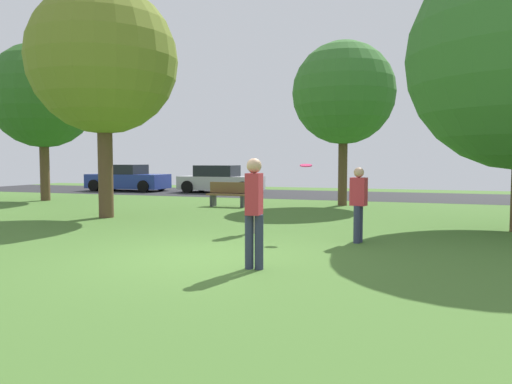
{
  "coord_description": "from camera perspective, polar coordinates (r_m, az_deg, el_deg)",
  "views": [
    {
      "loc": [
        3.71,
        -7.87,
        1.74
      ],
      "look_at": [
        0.0,
        3.09,
        0.97
      ],
      "focal_mm": 34.36,
      "sensor_mm": 36.0,
      "label": 1
    }
  ],
  "objects": [
    {
      "name": "frisbee_disc",
      "position": [
        10.85,
        5.83,
        3.1
      ],
      "size": [
        0.32,
        0.32,
        0.07
      ],
      "color": "#EA2D6B"
    },
    {
      "name": "park_bench",
      "position": [
        18.12,
        -3.19,
        -0.25
      ],
      "size": [
        1.6,
        0.45,
        0.9
      ],
      "rotation": [
        0.0,
        0.0,
        3.14
      ],
      "color": "brown",
      "rests_on": "ground_plane"
    },
    {
      "name": "parked_car_blue",
      "position": [
        28.18,
        -14.77,
        1.5
      ],
      "size": [
        4.44,
        2.07,
        1.46
      ],
      "color": "#233893",
      "rests_on": "ground_plane"
    },
    {
      "name": "birch_tree_lone",
      "position": [
        18.97,
        10.16,
        11.25
      ],
      "size": [
        3.84,
        3.84,
        6.15
      ],
      "color": "brown",
      "rests_on": "ground_plane"
    },
    {
      "name": "road_strip",
      "position": [
        24.22,
        9.83,
        -0.37
      ],
      "size": [
        44.0,
        6.4,
        0.01
      ],
      "primitive_type": "cube",
      "color": "#28282B",
      "rests_on": "ground_plane"
    },
    {
      "name": "parked_car_silver",
      "position": [
        25.85,
        -4.21,
        1.38
      ],
      "size": [
        4.38,
        1.92,
        1.44
      ],
      "color": "#B7B7BC",
      "rests_on": "ground_plane"
    },
    {
      "name": "person_thrower",
      "position": [
        10.42,
        11.84,
        -1.11
      ],
      "size": [
        0.36,
        0.3,
        1.58
      ],
      "rotation": [
        0.0,
        0.0,
        2.92
      ],
      "color": "#2D334C",
      "rests_on": "ground_plane"
    },
    {
      "name": "ground_plane",
      "position": [
        8.87,
        -6.47,
        -7.53
      ],
      "size": [
        44.0,
        44.0,
        0.0
      ],
      "primitive_type": "plane",
      "color": "#47702D"
    },
    {
      "name": "oak_tree_left",
      "position": [
        22.77,
        -23.58,
        10.22
      ],
      "size": [
        4.36,
        4.36,
        6.61
      ],
      "color": "brown",
      "rests_on": "ground_plane"
    },
    {
      "name": "person_bystander",
      "position": [
        7.72,
        -0.22,
        -1.83
      ],
      "size": [
        0.3,
        0.34,
        1.76
      ],
      "rotation": [
        0.0,
        0.0,
        1.64
      ],
      "color": "#2D334C",
      "rests_on": "ground_plane"
    },
    {
      "name": "maple_tree_far",
      "position": [
        15.62,
        -17.35,
        14.41
      ],
      "size": [
        4.37,
        4.37,
        6.87
      ],
      "color": "brown",
      "rests_on": "ground_plane"
    },
    {
      "name": "person_catcher",
      "position": [
        11.54,
        -0.31,
        -0.4
      ],
      "size": [
        0.36,
        0.3,
        1.63
      ],
      "rotation": [
        0.0,
        0.0,
        -0.22
      ],
      "color": "gray",
      "rests_on": "ground_plane"
    }
  ]
}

